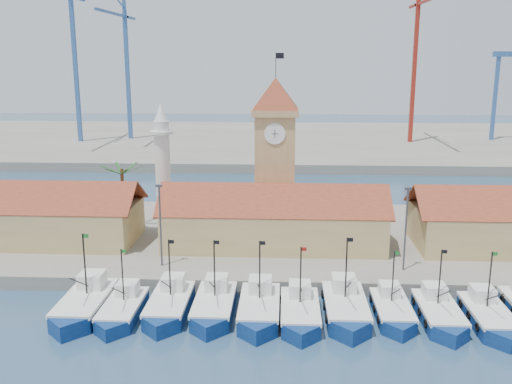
# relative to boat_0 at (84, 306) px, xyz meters

# --- Properties ---
(ground) EXTENTS (400.00, 400.00, 0.00)m
(ground) POSITION_rel_boat_0_xyz_m (17.46, -2.71, -0.84)
(ground) COLOR navy
(ground) RESTS_ON ground
(quay) EXTENTS (140.00, 32.00, 1.50)m
(quay) POSITION_rel_boat_0_xyz_m (17.46, 21.29, -0.09)
(quay) COLOR gray
(quay) RESTS_ON ground
(terminal) EXTENTS (240.00, 80.00, 2.00)m
(terminal) POSITION_rel_boat_0_xyz_m (17.46, 107.29, 0.16)
(terminal) COLOR gray
(terminal) RESTS_ON ground
(boat_0) EXTENTS (3.91, 10.70, 8.09)m
(boat_0) POSITION_rel_boat_0_xyz_m (0.00, 0.00, 0.00)
(boat_0) COLOR navy
(boat_0) RESTS_ON ground
(boat_1) EXTENTS (3.30, 9.03, 6.84)m
(boat_1) POSITION_rel_boat_0_xyz_m (3.77, -0.62, -0.13)
(boat_1) COLOR navy
(boat_1) RESTS_ON ground
(boat_2) EXTENTS (3.62, 9.91, 7.50)m
(boat_2) POSITION_rel_boat_0_xyz_m (7.97, 0.40, -0.06)
(boat_2) COLOR navy
(boat_2) RESTS_ON ground
(boat_3) EXTENTS (3.62, 9.92, 7.51)m
(boat_3) POSITION_rel_boat_0_xyz_m (12.21, 0.42, -0.06)
(boat_3) COLOR navy
(boat_3) RESTS_ON ground
(boat_4) EXTENTS (3.69, 10.11, 7.65)m
(boat_4) POSITION_rel_boat_0_xyz_m (16.48, 0.01, -0.05)
(boat_4) COLOR navy
(boat_4) RESTS_ON ground
(boat_5) EXTENTS (3.51, 9.63, 7.29)m
(boat_5) POSITION_rel_boat_0_xyz_m (20.24, -0.50, -0.08)
(boat_5) COLOR navy
(boat_5) RESTS_ON ground
(boat_6) EXTENTS (3.84, 10.51, 7.95)m
(boat_6) POSITION_rel_boat_0_xyz_m (24.49, 0.48, -0.01)
(boat_6) COLOR navy
(boat_6) RESTS_ON ground
(boat_7) EXTENTS (3.22, 8.82, 6.67)m
(boat_7) POSITION_rel_boat_0_xyz_m (28.80, 0.49, -0.15)
(boat_7) COLOR navy
(boat_7) RESTS_ON ground
(boat_8) EXTENTS (3.43, 9.41, 7.12)m
(boat_8) POSITION_rel_boat_0_xyz_m (32.92, -0.10, -0.10)
(boat_8) COLOR navy
(boat_8) RESTS_ON ground
(boat_9) EXTENTS (3.45, 9.45, 7.15)m
(boat_9) POSITION_rel_boat_0_xyz_m (37.22, -0.56, -0.10)
(boat_9) COLOR navy
(boat_9) RESTS_ON ground
(hall_left) EXTENTS (31.20, 10.13, 7.61)m
(hall_left) POSITION_rel_boat_0_xyz_m (-14.54, 17.29, 3.15)
(hall_left) COLOR tan
(hall_left) RESTS_ON quay
(hall_center) EXTENTS (27.04, 10.13, 7.61)m
(hall_center) POSITION_rel_boat_0_xyz_m (17.46, 17.29, 3.15)
(hall_center) COLOR tan
(hall_center) RESTS_ON quay
(clock_tower) EXTENTS (5.80, 5.80, 22.70)m
(clock_tower) POSITION_rel_boat_0_xyz_m (17.46, 23.29, 11.12)
(clock_tower) COLOR tan
(clock_tower) RESTS_ON quay
(minaret) EXTENTS (3.00, 3.00, 16.30)m
(minaret) POSITION_rel_boat_0_xyz_m (2.46, 25.29, 8.89)
(minaret) COLOR silver
(minaret) RESTS_ON quay
(palm_tree) EXTENTS (5.60, 5.03, 8.39)m
(palm_tree) POSITION_rel_boat_0_xyz_m (-2.54, 23.29, 5.41)
(palm_tree) COLOR brown
(palm_tree) RESTS_ON quay
(lamp_posts) EXTENTS (80.70, 0.25, 9.03)m
(lamp_posts) POSITION_rel_boat_0_xyz_m (17.96, 9.29, 5.64)
(lamp_posts) COLOR #3F3F44
(lamp_posts) RESTS_ON quay
(crane_blue_far) EXTENTS (1.00, 36.19, 44.56)m
(crane_blue_far) POSITION_rel_boat_0_xyz_m (-35.47, 97.44, 26.18)
(crane_blue_far) COLOR #335D9C
(crane_blue_far) RESTS_ON terminal
(crane_blue_near) EXTENTS (1.00, 33.69, 40.14)m
(crane_blue_near) POSITION_rel_boat_0_xyz_m (-23.59, 103.68, 23.52)
(crane_blue_near) COLOR #335D9C
(crane_blue_near) RESTS_ON terminal
(crane_red_right) EXTENTS (1.00, 35.17, 42.65)m
(crane_red_right) POSITION_rel_boat_0_xyz_m (51.69, 100.53, 25.04)
(crane_red_right) COLOR maroon
(crane_red_right) RESTS_ON terminal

